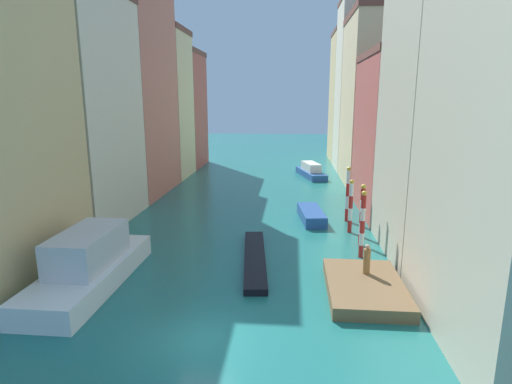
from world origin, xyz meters
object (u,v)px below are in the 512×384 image
person_on_dock (367,260)px  mooring_pole_1 (362,214)px  waterfront_dock (365,287)px  gondola_black (255,258)px  motorboat_0 (311,215)px  motorboat_1 (311,171)px  mooring_pole_2 (351,206)px  vaporetto_white (90,264)px  mooring_pole_3 (348,194)px  mooring_pole_0 (362,224)px

person_on_dock → mooring_pole_1: 6.22m
waterfront_dock → gondola_black: bearing=148.0°
gondola_black → motorboat_0: size_ratio=1.78×
motorboat_0 → gondola_black: bearing=-112.4°
mooring_pole_1 → gondola_black: mooring_pole_1 is taller
gondola_black → motorboat_1: bearing=81.0°
mooring_pole_2 → vaporetto_white: bearing=-145.5°
motorboat_0 → motorboat_1: bearing=87.7°
mooring_pole_1 → vaporetto_white: bearing=-153.8°
waterfront_dock → mooring_pole_1: 7.43m
person_on_dock → gondola_black: size_ratio=0.17×
vaporetto_white → motorboat_1: 34.82m
person_on_dock → motorboat_0: person_on_dock is taller
waterfront_dock → motorboat_0: size_ratio=1.14×
mooring_pole_3 → motorboat_0: mooring_pole_3 is taller
waterfront_dock → motorboat_0: motorboat_0 is taller
mooring_pole_0 → motorboat_1: (-1.96, 27.14, -1.46)m
mooring_pole_0 → mooring_pole_2: bearing=90.6°
mooring_pole_1 → person_on_dock: bearing=-96.3°
person_on_dock → mooring_pole_2: mooring_pole_2 is taller
mooring_pole_1 → mooring_pole_2: 2.74m
person_on_dock → motorboat_0: size_ratio=0.31×
mooring_pole_1 → mooring_pole_2: size_ratio=1.06×
waterfront_dock → mooring_pole_2: size_ratio=1.49×
waterfront_dock → vaporetto_white: 14.24m
person_on_dock → mooring_pole_3: bearing=87.8°
mooring_pole_2 → mooring_pole_0: bearing=-89.4°
mooring_pole_3 → motorboat_1: 19.52m
mooring_pole_2 → mooring_pole_3: bearing=87.2°
motorboat_0 → motorboat_1: 19.32m
waterfront_dock → motorboat_1: size_ratio=0.79×
gondola_black → motorboat_0: motorboat_0 is taller
gondola_black → mooring_pole_2: bearing=43.9°
person_on_dock → waterfront_dock: bearing=-102.0°
motorboat_0 → motorboat_1: motorboat_1 is taller
person_on_dock → mooring_pole_1: mooring_pole_1 is taller
mooring_pole_2 → motorboat_1: 22.35m
waterfront_dock → mooring_pole_3: 12.91m
waterfront_dock → mooring_pole_2: mooring_pole_2 is taller
mooring_pole_1 → gondola_black: size_ratio=0.45×
mooring_pole_2 → mooring_pole_3: size_ratio=0.90×
waterfront_dock → mooring_pole_1: size_ratio=1.41×
mooring_pole_2 → gondola_black: (-6.42, -6.18, -1.83)m
person_on_dock → motorboat_0: (-2.36, 11.77, -0.94)m
mooring_pole_1 → motorboat_1: mooring_pole_1 is taller
gondola_black → mooring_pole_1: bearing=27.0°
mooring_pole_0 → mooring_pole_3: size_ratio=0.96×
mooring_pole_2 → motorboat_1: mooring_pole_2 is taller
mooring_pole_1 → gondola_black: 7.87m
mooring_pole_1 → mooring_pole_3: (-0.22, 5.60, 0.12)m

